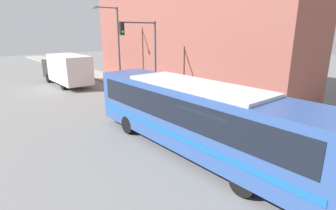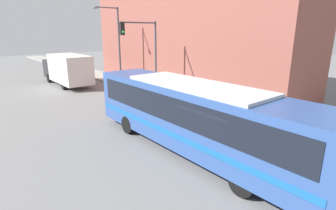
# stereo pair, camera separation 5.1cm
# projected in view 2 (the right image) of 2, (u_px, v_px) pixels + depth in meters

# --- Properties ---
(ground_plane) EXTENTS (120.00, 120.00, 0.00)m
(ground_plane) POSITION_uv_depth(u_px,v_px,m) (216.00, 164.00, 10.80)
(ground_plane) COLOR slate
(sidewalk) EXTENTS (3.01, 70.00, 0.14)m
(sidewalk) POSITION_uv_depth(u_px,v_px,m) (114.00, 79.00, 29.30)
(sidewalk) COLOR gray
(sidewalk) RESTS_ON ground_plane
(building_facade) EXTENTS (6.00, 24.33, 11.63)m
(building_facade) POSITION_uv_depth(u_px,v_px,m) (186.00, 25.00, 25.41)
(building_facade) COLOR brown
(building_facade) RESTS_ON ground_plane
(city_bus) EXTENTS (2.51, 12.24, 3.15)m
(city_bus) POSITION_uv_depth(u_px,v_px,m) (194.00, 113.00, 11.40)
(city_bus) COLOR #2D4C8C
(city_bus) RESTS_ON ground_plane
(delivery_truck) EXTENTS (2.45, 7.93, 3.05)m
(delivery_truck) POSITION_uv_depth(u_px,v_px,m) (67.00, 69.00, 25.95)
(delivery_truck) COLOR silver
(delivery_truck) RESTS_ON ground_plane
(fire_hydrant) EXTENTS (0.28, 0.37, 0.77)m
(fire_hydrant) POSITION_uv_depth(u_px,v_px,m) (236.00, 112.00, 15.88)
(fire_hydrant) COLOR gold
(fire_hydrant) RESTS_ON sidewalk
(traffic_light_pole) EXTENTS (3.28, 0.35, 5.88)m
(traffic_light_pole) POSITION_uv_depth(u_px,v_px,m) (145.00, 46.00, 20.46)
(traffic_light_pole) COLOR #47474C
(traffic_light_pole) RESTS_ON sidewalk
(parking_meter) EXTENTS (0.14, 0.14, 1.18)m
(parking_meter) POSITION_uv_depth(u_px,v_px,m) (179.00, 91.00, 19.62)
(parking_meter) COLOR #47474C
(parking_meter) RESTS_ON sidewalk
(street_lamp) EXTENTS (2.65, 0.28, 7.31)m
(street_lamp) POSITION_uv_depth(u_px,v_px,m) (116.00, 39.00, 25.38)
(street_lamp) COLOR #47474C
(street_lamp) RESTS_ON sidewalk
(pedestrian_near_corner) EXTENTS (0.34, 0.34, 1.65)m
(pedestrian_near_corner) POSITION_uv_depth(u_px,v_px,m) (155.00, 81.00, 23.41)
(pedestrian_near_corner) COLOR slate
(pedestrian_near_corner) RESTS_ON sidewalk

